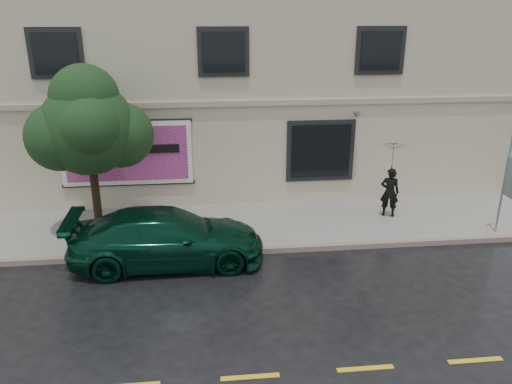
{
  "coord_description": "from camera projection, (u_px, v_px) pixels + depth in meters",
  "views": [
    {
      "loc": [
        -0.69,
        -10.98,
        6.4
      ],
      "look_at": [
        0.72,
        2.2,
        1.57
      ],
      "focal_mm": 35.0,
      "sensor_mm": 36.0,
      "label": 1
    }
  ],
  "objects": [
    {
      "name": "fire_hydrant",
      "position": [
        180.0,
        219.0,
        15.0
      ],
      "size": [
        0.29,
        0.27,
        0.71
      ],
      "rotation": [
        0.0,
        0.0,
        -0.43
      ],
      "color": "silver",
      "rests_on": "sidewalk"
    },
    {
      "name": "road_marking",
      "position": [
        250.0,
        377.0,
        9.25
      ],
      "size": [
        19.0,
        0.12,
        0.01
      ],
      "primitive_type": "cube",
      "color": "gold",
      "rests_on": "ground"
    },
    {
      "name": "pedestrian",
      "position": [
        390.0,
        192.0,
        15.88
      ],
      "size": [
        0.68,
        0.56,
        1.61
      ],
      "primitive_type": "imported",
      "rotation": [
        0.0,
        0.0,
        2.81
      ],
      "color": "black",
      "rests_on": "sidewalk"
    },
    {
      "name": "billboard",
      "position": [
        126.0,
        154.0,
        16.09
      ],
      "size": [
        4.3,
        0.16,
        2.2
      ],
      "color": "white",
      "rests_on": "ground"
    },
    {
      "name": "curb",
      "position": [
        233.0,
        252.0,
        13.89
      ],
      "size": [
        20.0,
        0.18,
        0.16
      ],
      "primitive_type": "cube",
      "color": "gray",
      "rests_on": "ground"
    },
    {
      "name": "street_tree",
      "position": [
        88.0,
        129.0,
        14.02
      ],
      "size": [
        2.66,
        2.66,
        4.46
      ],
      "color": "black",
      "rests_on": "sidewalk"
    },
    {
      "name": "umbrella",
      "position": [
        393.0,
        156.0,
        15.47
      ],
      "size": [
        1.07,
        1.07,
        0.76
      ],
      "primitive_type": "imported",
      "rotation": [
        0.0,
        0.0,
        0.04
      ],
      "color": "black",
      "rests_on": "pedestrian"
    },
    {
      "name": "building",
      "position": [
        220.0,
        88.0,
        19.72
      ],
      "size": [
        20.0,
        8.12,
        7.0
      ],
      "color": "#BBB196",
      "rests_on": "ground"
    },
    {
      "name": "sign_pole",
      "position": [
        505.0,
        179.0,
        14.39
      ],
      "size": [
        0.33,
        0.13,
        2.82
      ],
      "rotation": [
        0.0,
        0.0,
        0.34
      ],
      "color": "#92949A",
      "rests_on": "sidewalk"
    },
    {
      "name": "sidewalk",
      "position": [
        229.0,
        226.0,
        15.53
      ],
      "size": [
        20.0,
        3.5,
        0.15
      ],
      "primitive_type": "cube",
      "color": "gray",
      "rests_on": "ground"
    },
    {
      "name": "car",
      "position": [
        167.0,
        237.0,
        13.21
      ],
      "size": [
        5.12,
        2.33,
        1.48
      ],
      "primitive_type": "imported",
      "rotation": [
        0.0,
        0.0,
        1.59
      ],
      "color": "#083322",
      "rests_on": "ground"
    },
    {
      "name": "ground",
      "position": [
        237.0,
        281.0,
        12.52
      ],
      "size": [
        90.0,
        90.0,
        0.0
      ],
      "primitive_type": "plane",
      "color": "black",
      "rests_on": "ground"
    }
  ]
}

